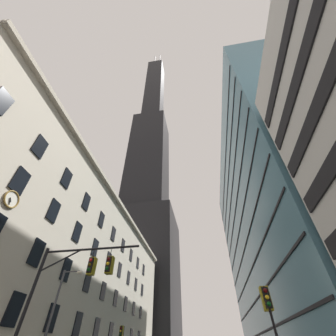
{
  "coord_description": "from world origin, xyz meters",
  "views": [
    {
      "loc": [
        3.68,
        -8.86,
        1.34
      ],
      "look_at": [
        -2.71,
        28.88,
        35.16
      ],
      "focal_mm": 22.82,
      "sensor_mm": 36.0,
      "label": 1
    }
  ],
  "objects": [
    {
      "name": "traffic_light_far_left",
      "position": [
        -6.77,
        20.62,
        3.25
      ],
      "size": [
        0.4,
        0.63,
        3.86
      ],
      "color": "black",
      "rests_on": "sidewalk_left"
    },
    {
      "name": "street_lamppost",
      "position": [
        -8.64,
        9.81,
        4.32
      ],
      "size": [
        1.85,
        0.32,
        7.0
      ],
      "color": "#47474C",
      "rests_on": "sidewalk_left"
    },
    {
      "name": "traffic_light_near_right",
      "position": [
        6.43,
        3.88,
        3.24
      ],
      "size": [
        0.4,
        0.63,
        3.85
      ],
      "color": "black",
      "rests_on": "sidewalk_right"
    },
    {
      "name": "station_building",
      "position": [
        -19.32,
        24.31,
        11.58
      ],
      "size": [
        17.31,
        60.63,
        23.19
      ],
      "color": "beige",
      "rests_on": "ground"
    },
    {
      "name": "dark_skyscraper",
      "position": [
        -20.2,
        71.09,
        64.74
      ],
      "size": [
        26.5,
        26.5,
        219.34
      ],
      "color": "black",
      "rests_on": "ground"
    },
    {
      "name": "glass_office_midrise",
      "position": [
        18.65,
        33.27,
        21.33
      ],
      "size": [
        15.41,
        53.24,
        42.67
      ],
      "color": "teal",
      "rests_on": "ground"
    },
    {
      "name": "traffic_signal_mast",
      "position": [
        -4.48,
        4.49,
        4.95
      ],
      "size": [
        6.76,
        0.63,
        6.84
      ],
      "color": "black",
      "rests_on": "sidewalk_left"
    }
  ]
}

